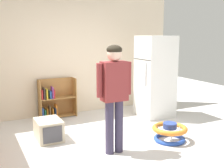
% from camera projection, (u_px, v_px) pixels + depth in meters
% --- Properties ---
extents(ground_plane, '(12.00, 12.00, 0.00)m').
position_uv_depth(ground_plane, '(115.00, 148.00, 4.53)').
color(ground_plane, silver).
rests_on(ground_plane, ground).
extents(back_wall, '(5.20, 0.06, 2.70)m').
position_uv_depth(back_wall, '(68.00, 55.00, 6.34)').
color(back_wall, beige).
rests_on(back_wall, ground).
extents(refrigerator, '(0.73, 0.68, 1.78)m').
position_uv_depth(refrigerator, '(155.00, 77.00, 6.19)').
color(refrigerator, white).
rests_on(refrigerator, ground).
extents(bookshelf, '(0.80, 0.28, 0.85)m').
position_uv_depth(bookshelf, '(55.00, 101.00, 6.18)').
color(bookshelf, '#AE7C41').
rests_on(bookshelf, ground).
extents(standing_person, '(0.57, 0.23, 1.66)m').
position_uv_depth(standing_person, '(114.00, 89.00, 4.20)').
color(standing_person, '#39334D').
rests_on(standing_person, ground).
extents(baby_walker, '(0.60, 0.60, 0.32)m').
position_uv_depth(baby_walker, '(170.00, 132.00, 4.81)').
color(baby_walker, '#264BB2').
rests_on(baby_walker, ground).
extents(pet_carrier, '(0.42, 0.55, 0.36)m').
position_uv_depth(pet_carrier, '(49.00, 130.00, 4.86)').
color(pet_carrier, beige).
rests_on(pet_carrier, ground).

